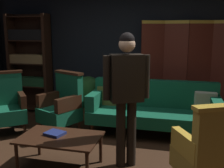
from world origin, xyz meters
name	(u,v)px	position (x,y,z in m)	size (l,w,h in m)	color
back_wall	(132,46)	(0.00, 2.45, 1.40)	(7.20, 0.10, 2.80)	black
folding_screen	(199,70)	(1.29, 2.29, 0.99)	(2.14, 0.28, 1.90)	#5B2319
bookshelf	(30,61)	(-2.15, 2.19, 1.08)	(0.90, 0.32, 2.05)	black
velvet_couch	(153,107)	(0.55, 1.45, 0.45)	(2.12, 0.78, 0.88)	black
coffee_table	(60,140)	(-0.46, -0.04, 0.37)	(1.00, 0.64, 0.42)	black
armchair_gilt_accent	(210,152)	(1.30, -0.21, 0.49)	(0.78, 0.78, 1.04)	gold
armchair_wing_left	(7,105)	(-1.84, 0.87, 0.49)	(0.81, 0.81, 1.04)	black
armchair_wing_right	(62,105)	(-0.93, 1.09, 0.49)	(0.77, 0.77, 1.04)	black
standing_figure	(127,88)	(0.33, 0.23, 1.03)	(0.54, 0.37, 1.70)	black
potted_plant	(88,95)	(-0.76, 1.90, 0.49)	(0.56, 0.56, 0.85)	brown
book_navy_cloth	(55,133)	(-0.55, 0.00, 0.44)	(0.23, 0.20, 0.03)	navy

